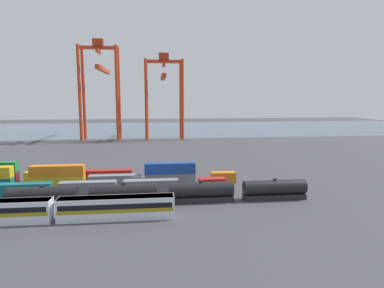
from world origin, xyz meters
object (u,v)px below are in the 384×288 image
object	(u,v)px
gantry_crane_west	(101,80)
passenger_train	(55,209)
gantry_crane_central	(164,87)
freight_tank_row	(163,193)
shipping_container_18	(163,174)

from	to	relation	value
gantry_crane_west	passenger_train	bearing A→B (deg)	-85.63
gantry_crane_west	gantry_crane_central	xyz separation A→B (m)	(30.95, -0.77, -3.37)
passenger_train	gantry_crane_west	size ratio (longest dim) A/B	0.84
freight_tank_row	passenger_train	bearing A→B (deg)	-157.00
shipping_container_18	gantry_crane_west	xyz separation A→B (m)	(-27.76, 87.04, 28.02)
freight_tank_row	shipping_container_18	size ratio (longest dim) A/B	9.68
freight_tank_row	gantry_crane_central	world-z (taller)	gantry_crane_central
freight_tank_row	shipping_container_18	bearing A→B (deg)	88.54
passenger_train	gantry_crane_west	world-z (taller)	gantry_crane_west
gantry_crane_west	gantry_crane_central	bearing A→B (deg)	-1.42
freight_tank_row	gantry_crane_central	distance (m)	109.39
passenger_train	gantry_crane_west	distance (m)	118.76
passenger_train	gantry_crane_central	xyz separation A→B (m)	(22.15, 114.51, 23.81)
shipping_container_18	gantry_crane_central	size ratio (longest dim) A/B	0.14
passenger_train	shipping_container_18	world-z (taller)	passenger_train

